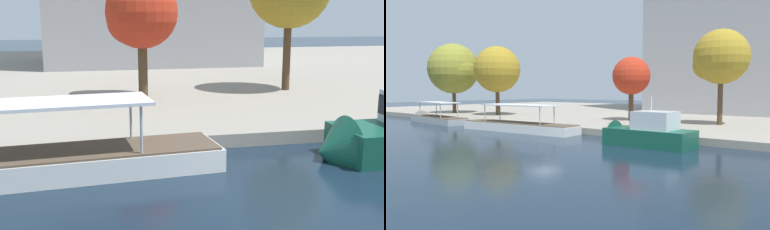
# 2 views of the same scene
# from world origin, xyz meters

# --- Properties ---
(ground_plane) EXTENTS (220.00, 220.00, 0.00)m
(ground_plane) POSITION_xyz_m (0.00, 0.00, 0.00)
(ground_plane) COLOR #142333
(dock_promenade) EXTENTS (120.00, 55.00, 0.61)m
(dock_promenade) POSITION_xyz_m (0.00, 33.50, 0.30)
(dock_promenade) COLOR gray
(dock_promenade) RESTS_ON ground_plane
(tour_boat_0) EXTENTS (12.20, 3.74, 3.80)m
(tour_boat_0) POSITION_xyz_m (-23.82, 3.84, 0.29)
(tour_boat_0) COLOR #9EA3A8
(tour_boat_0) RESTS_ON ground_plane
(tour_boat_1) EXTENTS (15.12, 3.81, 3.80)m
(tour_boat_1) POSITION_xyz_m (-8.26, 3.59, 0.28)
(tour_boat_1) COLOR silver
(tour_boat_1) RESTS_ON ground_plane
(motor_yacht_2) EXTENTS (7.54, 2.95, 4.78)m
(motor_yacht_2) POSITION_xyz_m (7.21, 3.26, 0.72)
(motor_yacht_2) COLOR #14513D
(motor_yacht_2) RESTS_ON ground_plane
(tree_0) EXTENTS (6.93, 6.98, 9.88)m
(tree_0) POSITION_xyz_m (-21.90, 12.47, 7.34)
(tree_0) COLOR #4C3823
(tree_0) RESTS_ON dock_promenade
(tree_1) EXTENTS (8.07, 7.85, 10.91)m
(tree_1) POSITION_xyz_m (-31.05, 11.43, 7.52)
(tree_1) COLOR #4C3823
(tree_1) RESTS_ON dock_promenade
(tree_2) EXTENTS (4.49, 4.49, 7.55)m
(tree_2) POSITION_xyz_m (-2.07, 16.73, 5.84)
(tree_2) COLOR #4C3823
(tree_2) RESTS_ON dock_promenade
(tree_3) EXTENTS (5.65, 5.65, 9.86)m
(tree_3) POSITION_xyz_m (8.05, 17.53, 7.41)
(tree_3) COLOR #4C3823
(tree_3) RESTS_ON dock_promenade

